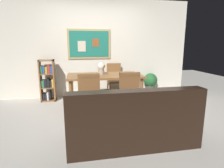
{
  "coord_description": "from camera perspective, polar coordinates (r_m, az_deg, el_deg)",
  "views": [
    {
      "loc": [
        -0.52,
        -3.46,
        1.39
      ],
      "look_at": [
        0.13,
        -0.02,
        0.65
      ],
      "focal_mm": 29.48,
      "sensor_mm": 36.0,
      "label": 1
    }
  ],
  "objects": [
    {
      "name": "potted_ivy",
      "position": [
        5.38,
        11.81,
        0.53
      ],
      "size": [
        0.39,
        0.39,
        0.63
      ],
      "color": "#4C4742",
      "rests_on": "ground_plane"
    },
    {
      "name": "dining_chair_far_right",
      "position": [
        4.97,
        0.76,
        2.06
      ],
      "size": [
        0.4,
        0.41,
        0.91
      ],
      "color": "brown",
      "rests_on": "ground_plane"
    },
    {
      "name": "leather_couch",
      "position": [
        2.71,
        5.87,
        -11.61
      ],
      "size": [
        1.8,
        0.84,
        0.84
      ],
      "color": "black",
      "rests_on": "ground_plane"
    },
    {
      "name": "bookshelf",
      "position": [
        4.9,
        -19.35,
        0.91
      ],
      "size": [
        0.36,
        0.28,
        1.04
      ],
      "color": "brown",
      "rests_on": "ground_plane"
    },
    {
      "name": "dining_table",
      "position": [
        4.15,
        -2.27,
        1.68
      ],
      "size": [
        1.65,
        0.9,
        0.74
      ],
      "color": "brown",
      "rests_on": "ground_plane"
    },
    {
      "name": "wall_back_with_painting",
      "position": [
        5.11,
        -5.05,
        10.9
      ],
      "size": [
        5.2,
        0.14,
        2.6
      ],
      "color": "silver",
      "rests_on": "ground_plane"
    },
    {
      "name": "dining_chair_near_right",
      "position": [
        3.51,
        4.99,
        -2.15
      ],
      "size": [
        0.4,
        0.41,
        0.91
      ],
      "color": "brown",
      "rests_on": "ground_plane"
    },
    {
      "name": "ground_plane",
      "position": [
        3.76,
        -2.08,
        -9.76
      ],
      "size": [
        12.0,
        12.0,
        0.0
      ],
      "primitive_type": "plane",
      "color": "#B7B2A8"
    },
    {
      "name": "dining_chair_near_left",
      "position": [
        3.36,
        -7.2,
        -2.86
      ],
      "size": [
        0.4,
        0.41,
        0.91
      ],
      "color": "brown",
      "rests_on": "ground_plane"
    },
    {
      "name": "flower_vase",
      "position": [
        4.15,
        -3.38,
        4.98
      ],
      "size": [
        0.19,
        0.18,
        0.27
      ],
      "color": "tan",
      "rests_on": "dining_table"
    }
  ]
}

